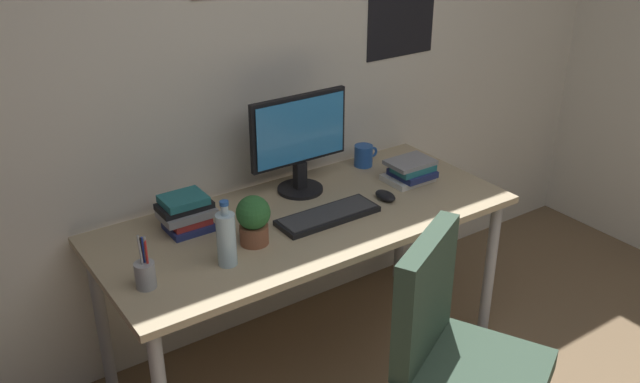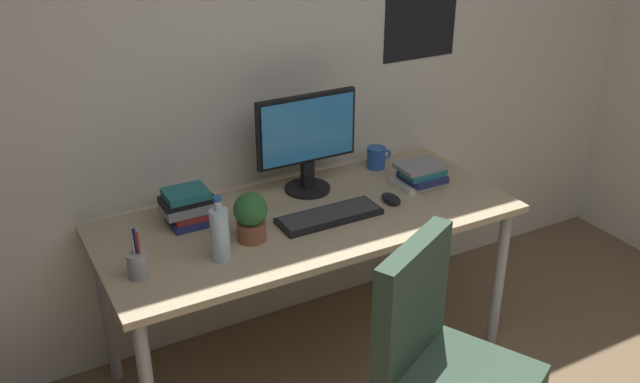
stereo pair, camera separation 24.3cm
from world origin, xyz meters
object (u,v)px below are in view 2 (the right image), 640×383
(book_stack_right, at_px, (421,175))
(office_chair, at_px, (440,362))
(monitor, at_px, (307,139))
(keyboard, at_px, (329,216))
(potted_plant, at_px, (251,215))
(water_bottle, at_px, (220,233))
(coffee_mug_near, at_px, (377,158))
(book_stack_left, at_px, (189,207))
(computer_mouse, at_px, (391,199))
(pen_cup, at_px, (137,264))

(book_stack_right, bearing_deg, office_chair, -121.12)
(monitor, xyz_separation_m, keyboard, (-0.05, -0.28, -0.23))
(keyboard, distance_m, potted_plant, 0.36)
(monitor, bearing_deg, potted_plant, -143.81)
(keyboard, height_order, potted_plant, potted_plant)
(keyboard, xyz_separation_m, water_bottle, (-0.50, -0.08, 0.09))
(coffee_mug_near, height_order, potted_plant, potted_plant)
(water_bottle, distance_m, book_stack_left, 0.33)
(computer_mouse, xyz_separation_m, book_stack_left, (-0.80, 0.24, 0.05))
(water_bottle, relative_size, potted_plant, 1.29)
(monitor, relative_size, water_bottle, 1.82)
(keyboard, relative_size, book_stack_right, 2.11)
(monitor, height_order, keyboard, monitor)
(pen_cup, bearing_deg, water_bottle, -4.58)
(monitor, relative_size, potted_plant, 2.36)
(water_bottle, xyz_separation_m, coffee_mug_near, (0.94, 0.42, -0.06))
(water_bottle, xyz_separation_m, potted_plant, (0.15, 0.08, -0.00))
(water_bottle, bearing_deg, potted_plant, 26.80)
(potted_plant, height_order, pen_cup, pen_cup)
(pen_cup, xyz_separation_m, book_stack_left, (0.29, 0.30, 0.02))
(coffee_mug_near, relative_size, book_stack_left, 0.60)
(monitor, bearing_deg, pen_cup, -158.02)
(book_stack_left, bearing_deg, keyboard, -25.79)
(computer_mouse, height_order, coffee_mug_near, coffee_mug_near)
(monitor, distance_m, book_stack_left, 0.58)
(computer_mouse, xyz_separation_m, potted_plant, (-0.64, -0.01, 0.09))
(book_stack_right, bearing_deg, coffee_mug_near, 103.96)
(keyboard, xyz_separation_m, coffee_mug_near, (0.45, 0.34, 0.04))
(water_bottle, height_order, book_stack_right, water_bottle)
(office_chair, xyz_separation_m, keyboard, (-0.02, 0.73, 0.23))
(office_chair, relative_size, coffee_mug_near, 7.57)
(potted_plant, distance_m, pen_cup, 0.46)
(book_stack_right, bearing_deg, water_bottle, -170.82)
(monitor, xyz_separation_m, pen_cup, (-0.84, -0.34, -0.19))
(office_chair, height_order, computer_mouse, office_chair)
(monitor, relative_size, coffee_mug_near, 3.67)
(water_bottle, relative_size, coffee_mug_near, 2.01)
(coffee_mug_near, bearing_deg, water_bottle, -155.85)
(coffee_mug_near, bearing_deg, computer_mouse, -113.22)
(water_bottle, xyz_separation_m, book_stack_right, (1.01, 0.16, -0.06))
(office_chair, bearing_deg, book_stack_right, 58.88)
(office_chair, xyz_separation_m, monitor, (0.02, 1.01, 0.46))
(monitor, relative_size, book_stack_left, 2.19)
(computer_mouse, xyz_separation_m, book_stack_right, (0.21, 0.08, 0.03))
(computer_mouse, relative_size, coffee_mug_near, 0.88)
(coffee_mug_near, bearing_deg, book_stack_left, -174.20)
(water_bottle, bearing_deg, pen_cup, 175.42)
(pen_cup, bearing_deg, coffee_mug_near, 17.81)
(computer_mouse, bearing_deg, keyboard, -179.84)
(potted_plant, bearing_deg, water_bottle, -153.20)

